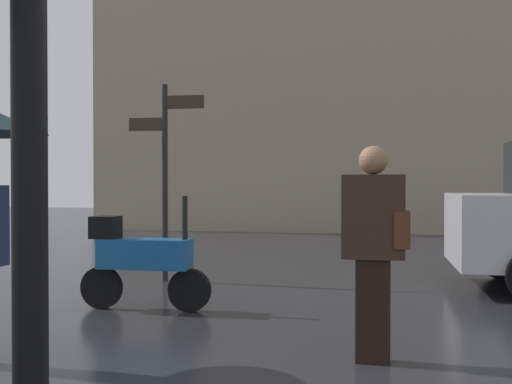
% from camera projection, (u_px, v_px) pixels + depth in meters
% --- Properties ---
extents(pedestrian_with_bag, '(0.51, 0.24, 1.66)m').
position_uv_depth(pedestrian_with_bag, '(375.00, 240.00, 4.87)').
color(pedestrian_with_bag, black).
rests_on(pedestrian_with_bag, ground).
extents(parked_scooter, '(1.46, 0.32, 1.23)m').
position_uv_depth(parked_scooter, '(141.00, 259.00, 6.87)').
color(parked_scooter, black).
rests_on(parked_scooter, ground).
extents(street_signpost, '(1.08, 0.08, 2.74)m').
position_uv_depth(street_signpost, '(165.00, 161.00, 8.86)').
color(street_signpost, black).
rests_on(street_signpost, ground).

